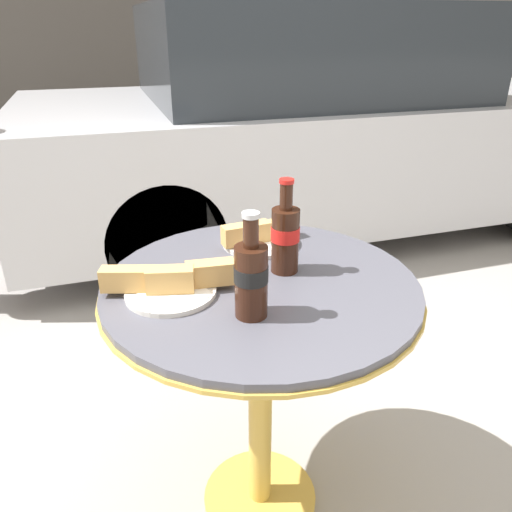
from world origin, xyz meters
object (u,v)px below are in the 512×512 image
lunch_plate_near (259,237)px  parked_car (321,128)px  cola_bottle_right (251,277)px  bistro_table (261,328)px  cola_bottle_left (285,236)px  lunch_plate_far (170,283)px

lunch_plate_near → parked_car: size_ratio=0.06×
cola_bottle_right → parked_car: (1.23, 2.33, -0.19)m
bistro_table → cola_bottle_left: (0.07, 0.04, 0.23)m
cola_bottle_right → lunch_plate_far: (-0.15, 0.15, -0.07)m
bistro_table → cola_bottle_left: size_ratio=3.27×
cola_bottle_right → lunch_plate_far: 0.22m
cola_bottle_left → lunch_plate_near: cola_bottle_left is taller
parked_car → cola_bottle_left: bearing=-116.7°
cola_bottle_left → cola_bottle_right: cola_bottle_left is taller
cola_bottle_left → parked_car: size_ratio=0.06×
bistro_table → cola_bottle_right: bearing=-115.8°
bistro_table → cola_bottle_left: 0.25m
cola_bottle_left → cola_bottle_right: size_ratio=1.02×
lunch_plate_near → parked_car: (1.09, 1.97, -0.12)m
cola_bottle_left → parked_car: 2.42m
cola_bottle_left → parked_car: (1.08, 2.15, -0.19)m
parked_car → bistro_table: bearing=-117.9°
bistro_table → parked_car: size_ratio=0.19×
lunch_plate_near → parked_car: 2.26m
cola_bottle_right → lunch_plate_near: bearing=69.3°
parked_car → cola_bottle_right: bearing=-117.8°
bistro_table → cola_bottle_right: size_ratio=3.34×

